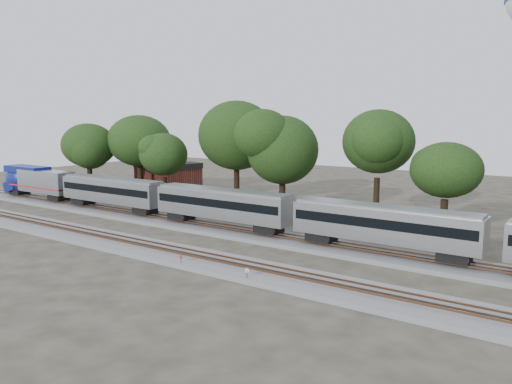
% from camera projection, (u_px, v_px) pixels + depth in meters
% --- Properties ---
extents(ground, '(160.00, 160.00, 0.00)m').
position_uv_depth(ground, '(191.00, 244.00, 47.94)').
color(ground, '#383328').
rests_on(ground, ground).
extents(track_far, '(160.00, 5.00, 0.73)m').
position_uv_depth(track_far, '(229.00, 231.00, 52.79)').
color(track_far, slate).
rests_on(track_far, ground).
extents(track_near, '(160.00, 5.00, 0.73)m').
position_uv_depth(track_near, '(161.00, 251.00, 44.66)').
color(track_near, slate).
rests_on(track_near, ground).
extents(train, '(85.47, 2.94, 4.33)m').
position_uv_depth(train, '(223.00, 204.00, 52.82)').
color(train, '#B9BCC1').
rests_on(train, ground).
extents(switch_stand_red, '(0.31, 0.16, 1.02)m').
position_uv_depth(switch_stand_red, '(181.00, 260.00, 40.52)').
color(switch_stand_red, '#512D19').
rests_on(switch_stand_red, ground).
extents(switch_stand_white, '(0.35, 0.09, 1.12)m').
position_uv_depth(switch_stand_white, '(247.00, 273.00, 36.70)').
color(switch_stand_white, '#512D19').
rests_on(switch_stand_white, ground).
extents(switch_lever, '(0.54, 0.37, 0.30)m').
position_uv_depth(switch_lever, '(223.00, 273.00, 38.75)').
color(switch_lever, '#512D19').
rests_on(switch_lever, ground).
extents(brick_building, '(11.15, 8.81, 4.80)m').
position_uv_depth(brick_building, '(168.00, 177.00, 82.83)').
color(brick_building, maroon).
rests_on(brick_building, ground).
extents(tree_0, '(7.95, 7.95, 11.22)m').
position_uv_depth(tree_0, '(88.00, 145.00, 77.95)').
color(tree_0, black).
rests_on(tree_0, ground).
extents(tree_1, '(8.71, 8.71, 12.27)m').
position_uv_depth(tree_1, '(139.00, 141.00, 77.14)').
color(tree_1, black).
rests_on(tree_1, ground).
extents(tree_2, '(7.14, 7.14, 10.06)m').
position_uv_depth(tree_2, '(163.00, 154.00, 69.74)').
color(tree_2, black).
rests_on(tree_2, ground).
extents(tree_3, '(9.79, 9.79, 13.81)m').
position_uv_depth(tree_3, '(236.00, 136.00, 69.67)').
color(tree_3, black).
rests_on(tree_3, ground).
extents(tree_4, '(8.28, 8.28, 11.67)m').
position_uv_depth(tree_4, '(283.00, 150.00, 61.44)').
color(tree_4, black).
rests_on(tree_4, ground).
extents(tree_5, '(9.47, 9.47, 13.35)m').
position_uv_depth(tree_5, '(378.00, 142.00, 58.52)').
color(tree_5, black).
rests_on(tree_5, ground).
extents(tree_6, '(6.85, 6.85, 9.65)m').
position_uv_depth(tree_6, '(446.00, 170.00, 51.45)').
color(tree_6, black).
rests_on(tree_6, ground).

